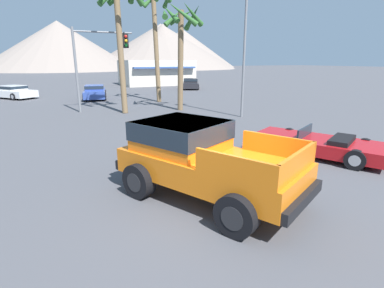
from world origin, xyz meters
TOP-DOWN VIEW (x-y plane):
  - ground_plane at (0.00, 0.00)m, footprint 320.00×320.00m
  - orange_pickup_truck at (-0.23, 0.60)m, footprint 3.87×5.08m
  - red_convertible_car at (5.07, 1.71)m, footprint 3.64×4.75m
  - parked_car_white at (-6.36, 25.53)m, footprint 4.26×4.69m
  - parked_car_dark at (12.02, 27.32)m, footprint 3.56×4.84m
  - parked_car_blue at (0.23, 22.00)m, footprint 2.47×4.63m
  - traffic_light_main at (-0.21, 15.09)m, footprint 3.76×0.38m
  - street_lamp_post at (6.91, 9.18)m, footprint 0.90×0.24m
  - palm_tree_tall at (0.89, 13.62)m, footprint 3.10×3.19m
  - palm_tree_short at (4.68, 17.90)m, footprint 2.77×2.79m
  - palm_tree_leaning at (4.64, 13.05)m, footprint 2.81×2.99m
  - storefront_building at (10.42, 35.33)m, footprint 9.27×7.39m
  - distant_mountain_range at (31.84, 120.13)m, footprint 107.79×76.35m

SIDE VIEW (x-z plane):
  - ground_plane at x=0.00m, z-range 0.00..0.00m
  - red_convertible_car at x=5.07m, z-range -0.09..0.88m
  - parked_car_white at x=-6.36m, z-range 0.02..1.15m
  - parked_car_dark at x=12.02m, z-range 0.01..1.21m
  - parked_car_blue at x=0.23m, z-range 0.01..1.22m
  - orange_pickup_truck at x=-0.23m, z-range 0.12..1.95m
  - storefront_building at x=10.42m, z-range 0.00..3.31m
  - traffic_light_main at x=-0.21m, z-range 1.06..6.33m
  - street_lamp_post at x=6.91m, z-range 0.79..9.08m
  - palm_tree_leaning at x=4.64m, z-range 1.73..8.47m
  - palm_tree_tall at x=0.89m, z-range 2.02..9.95m
  - palm_tree_short at x=4.68m, z-range 2.14..10.80m
  - distant_mountain_range at x=31.84m, z-range -0.33..17.46m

